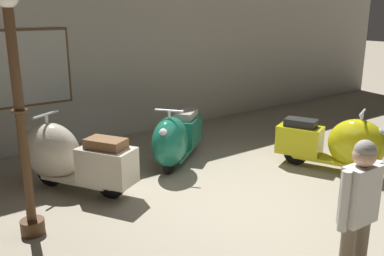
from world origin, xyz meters
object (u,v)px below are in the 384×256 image
object	(u,v)px
scooter_2	(338,144)
visitor_1	(358,209)
scooter_1	(176,139)
lamppost	(21,121)
scooter_0	(68,156)

from	to	relation	value
scooter_2	visitor_1	world-z (taller)	visitor_1
scooter_1	visitor_1	bearing A→B (deg)	43.23
scooter_1	scooter_2	xyz separation A→B (m)	(1.99, -1.78, -0.00)
scooter_2	lamppost	xyz separation A→B (m)	(-4.65, 0.92, 0.92)
lamppost	visitor_1	size ratio (longest dim) A/B	1.86
scooter_1	scooter_2	bearing A→B (deg)	100.36
scooter_1	scooter_0	bearing A→B (deg)	-42.06
scooter_1	lamppost	bearing A→B (deg)	-19.80
scooter_1	lamppost	distance (m)	2.94
lamppost	scooter_0	bearing A→B (deg)	49.92
scooter_1	visitor_1	size ratio (longest dim) A/B	1.10
scooter_2	visitor_1	size ratio (longest dim) A/B	1.17
visitor_1	scooter_2	bearing A→B (deg)	-49.94
scooter_0	scooter_1	distance (m)	1.82
lamppost	scooter_2	bearing A→B (deg)	-11.21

